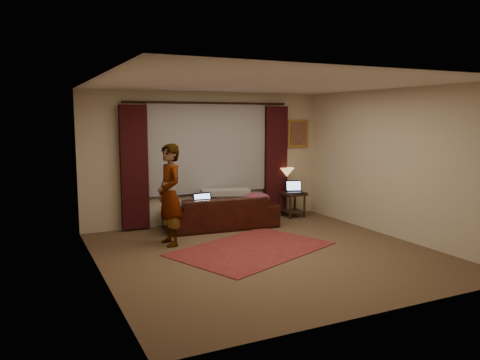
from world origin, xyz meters
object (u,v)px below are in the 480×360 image
object	(u,v)px
sofa	(221,206)
end_table	(293,204)
laptop_table	(295,187)
tiffany_lamp	(287,180)
laptop_sofa	(205,201)
person	(170,195)

from	to	relation	value
sofa	end_table	distance (m)	1.80
laptop_table	tiffany_lamp	bearing A→B (deg)	115.98
sofa	laptop_sofa	distance (m)	0.39
laptop_sofa	tiffany_lamp	bearing A→B (deg)	10.14
sofa	end_table	world-z (taller)	sofa
laptop_sofa	laptop_table	bearing A→B (deg)	2.99
laptop_sofa	end_table	bearing A→B (deg)	5.61
sofa	tiffany_lamp	distance (m)	1.80
laptop_table	person	world-z (taller)	person
tiffany_lamp	laptop_table	distance (m)	0.30
laptop_sofa	tiffany_lamp	distance (m)	2.15
sofa	person	size ratio (longest dim) A/B	1.27
tiffany_lamp	person	size ratio (longest dim) A/B	0.30
end_table	laptop_table	world-z (taller)	laptop_table
laptop_sofa	person	size ratio (longest dim) A/B	0.23
end_table	tiffany_lamp	bearing A→B (deg)	109.00
laptop_sofa	laptop_table	xyz separation A→B (m)	(2.11, 0.26, 0.09)
sofa	laptop_sofa	bearing A→B (deg)	21.17
laptop_sofa	end_table	size ratio (longest dim) A/B	0.74
sofa	person	distance (m)	1.49
laptop_sofa	person	distance (m)	1.12
person	sofa	bearing A→B (deg)	116.86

